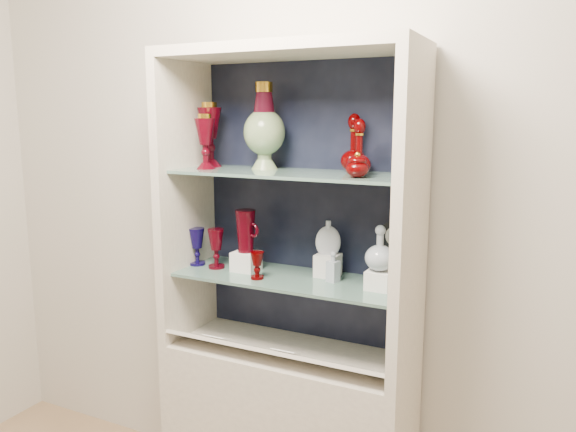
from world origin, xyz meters
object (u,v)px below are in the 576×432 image
at_px(clear_square_bottle, 333,267).
at_px(flat_flask, 328,237).
at_px(enamel_urn, 264,126).
at_px(clear_round_decanter, 380,249).
at_px(ruby_goblet_small, 257,265).
at_px(pedestal_lamp_left, 205,142).
at_px(lidded_bowl, 357,164).
at_px(ruby_decanter_a, 359,144).
at_px(cameo_medallion, 395,238).
at_px(pedestal_lamp_right, 210,135).
at_px(ruby_goblet_tall, 216,249).
at_px(cobalt_goblet, 197,247).
at_px(ruby_decanter_b, 354,141).
at_px(ruby_pitcher, 246,231).

distance_m(clear_square_bottle, flat_flask, 0.13).
relative_size(enamel_urn, flat_flask, 2.45).
height_order(enamel_urn, clear_square_bottle, enamel_urn).
bearing_deg(clear_round_decanter, ruby_goblet_small, -170.21).
bearing_deg(pedestal_lamp_left, lidded_bowl, -3.49).
relative_size(ruby_decanter_a, ruby_goblet_small, 2.10).
height_order(pedestal_lamp_left, lidded_bowl, pedestal_lamp_left).
distance_m(ruby_decanter_a, cameo_medallion, 0.40).
bearing_deg(pedestal_lamp_right, ruby_goblet_tall, -46.66).
relative_size(cobalt_goblet, cameo_medallion, 1.10).
height_order(pedestal_lamp_left, ruby_decanter_b, ruby_decanter_b).
height_order(ruby_decanter_b, flat_flask, ruby_decanter_b).
distance_m(ruby_decanter_a, clear_round_decanter, 0.39).
xyz_separation_m(ruby_decanter_a, cameo_medallion, (0.11, 0.12, -0.36)).
relative_size(lidded_bowl, cameo_medallion, 0.63).
height_order(ruby_decanter_a, ruby_goblet_small, ruby_decanter_a).
height_order(ruby_goblet_tall, ruby_pitcher, ruby_pitcher).
xyz_separation_m(enamel_urn, clear_square_bottle, (0.32, -0.04, -0.53)).
bearing_deg(clear_round_decanter, ruby_decanter_b, 146.02).
distance_m(pedestal_lamp_left, pedestal_lamp_right, 0.10).
height_order(pedestal_lamp_left, pedestal_lamp_right, pedestal_lamp_right).
distance_m(ruby_decanter_a, cobalt_goblet, 0.85).
bearing_deg(ruby_decanter_a, ruby_pitcher, -179.88).
bearing_deg(lidded_bowl, cameo_medallion, 66.20).
distance_m(ruby_decanter_a, lidded_bowl, 0.11).
distance_m(cobalt_goblet, ruby_pitcher, 0.25).
height_order(pedestal_lamp_right, ruby_decanter_b, pedestal_lamp_right).
height_order(pedestal_lamp_right, flat_flask, pedestal_lamp_right).
distance_m(clear_square_bottle, clear_round_decanter, 0.21).
xyz_separation_m(cobalt_goblet, ruby_goblet_small, (0.33, -0.07, -0.03)).
relative_size(ruby_decanter_b, clear_round_decanter, 1.44).
bearing_deg(pedestal_lamp_right, enamel_urn, 1.30).
bearing_deg(flat_flask, ruby_goblet_tall, 168.31).
xyz_separation_m(ruby_goblet_small, clear_round_decanter, (0.47, 0.08, 0.10)).
height_order(ruby_decanter_a, clear_round_decanter, ruby_decanter_a).
height_order(pedestal_lamp_left, clear_round_decanter, pedestal_lamp_left).
bearing_deg(cameo_medallion, pedestal_lamp_right, -169.81).
bearing_deg(ruby_goblet_small, ruby_pitcher, 139.84).
xyz_separation_m(flat_flask, cameo_medallion, (0.26, 0.04, 0.01)).
relative_size(enamel_urn, ruby_goblet_small, 3.18).
bearing_deg(lidded_bowl, ruby_decanter_b, 113.33).
bearing_deg(lidded_bowl, pedestal_lamp_left, 176.51).
bearing_deg(ruby_decanter_a, ruby_decanter_b, 119.95).
relative_size(ruby_decanter_a, ruby_pitcher, 1.30).
bearing_deg(ruby_decanter_b, lidded_bowl, -66.67).
bearing_deg(enamel_urn, clear_square_bottle, -6.91).
height_order(pedestal_lamp_right, cobalt_goblet, pedestal_lamp_right).
bearing_deg(pedestal_lamp_left, flat_flask, 13.58).
distance_m(ruby_decanter_b, ruby_pitcher, 0.57).
height_order(cobalt_goblet, cameo_medallion, cameo_medallion).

